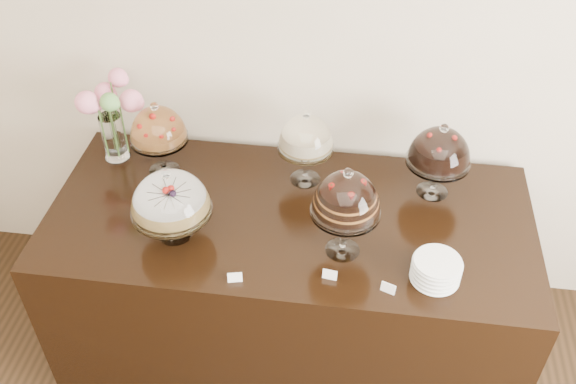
# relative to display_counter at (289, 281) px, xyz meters

# --- Properties ---
(wall_back) EXTENTS (5.00, 0.04, 3.00)m
(wall_back) POSITION_rel_display_counter_xyz_m (0.29, 0.55, 1.05)
(wall_back) COLOR beige
(wall_back) RESTS_ON ground
(display_counter) EXTENTS (2.20, 1.00, 0.90)m
(display_counter) POSITION_rel_display_counter_xyz_m (0.00, 0.00, 0.00)
(display_counter) COLOR black
(display_counter) RESTS_ON ground
(cake_stand_sugar_sponge) EXTENTS (0.35, 0.35, 0.36)m
(cake_stand_sugar_sponge) POSITION_rel_display_counter_xyz_m (-0.48, -0.19, 0.67)
(cake_stand_sugar_sponge) COLOR white
(cake_stand_sugar_sponge) RESTS_ON display_counter
(cake_stand_choco_layer) EXTENTS (0.29, 0.29, 0.44)m
(cake_stand_choco_layer) POSITION_rel_display_counter_xyz_m (0.25, -0.19, 0.75)
(cake_stand_choco_layer) COLOR white
(cake_stand_choco_layer) RESTS_ON display_counter
(cake_stand_cheesecake) EXTENTS (0.26, 0.26, 0.39)m
(cake_stand_cheesecake) POSITION_rel_display_counter_xyz_m (0.04, 0.26, 0.70)
(cake_stand_cheesecake) COLOR white
(cake_stand_cheesecake) RESTS_ON display_counter
(cake_stand_dark_choco) EXTENTS (0.29, 0.29, 0.38)m
(cake_stand_dark_choco) POSITION_rel_display_counter_xyz_m (0.65, 0.25, 0.70)
(cake_stand_dark_choco) COLOR white
(cake_stand_dark_choco) RESTS_ON display_counter
(cake_stand_fruit_tart) EXTENTS (0.28, 0.28, 0.39)m
(cake_stand_fruit_tart) POSITION_rel_display_counter_xyz_m (-0.65, 0.24, 0.70)
(cake_stand_fruit_tart) COLOR white
(cake_stand_fruit_tart) RESTS_ON display_counter
(flower_vase) EXTENTS (0.32, 0.31, 0.45)m
(flower_vase) POSITION_rel_display_counter_xyz_m (-0.91, 0.30, 0.73)
(flower_vase) COLOR white
(flower_vase) RESTS_ON display_counter
(plate_stack) EXTENTS (0.20, 0.20, 0.10)m
(plate_stack) POSITION_rel_display_counter_xyz_m (0.64, -0.30, 0.50)
(plate_stack) COLOR white
(plate_stack) RESTS_ON display_counter
(price_card_left) EXTENTS (0.06, 0.03, 0.04)m
(price_card_left) POSITION_rel_display_counter_xyz_m (-0.17, -0.42, 0.47)
(price_card_left) COLOR white
(price_card_left) RESTS_ON display_counter
(price_card_right) EXTENTS (0.06, 0.04, 0.04)m
(price_card_right) POSITION_rel_display_counter_xyz_m (0.45, -0.39, 0.47)
(price_card_right) COLOR white
(price_card_right) RESTS_ON display_counter
(price_card_extra) EXTENTS (0.06, 0.02, 0.04)m
(price_card_extra) POSITION_rel_display_counter_xyz_m (0.21, -0.35, 0.47)
(price_card_extra) COLOR white
(price_card_extra) RESTS_ON display_counter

